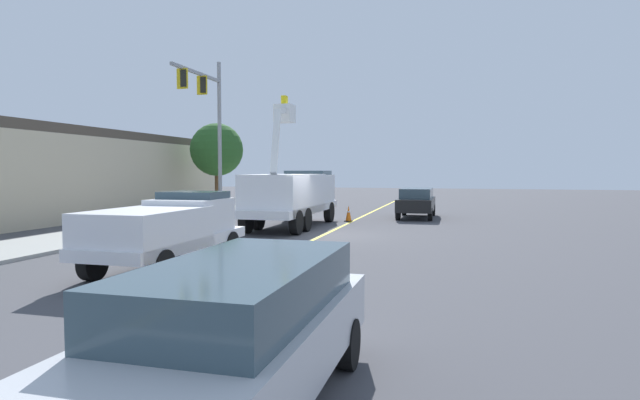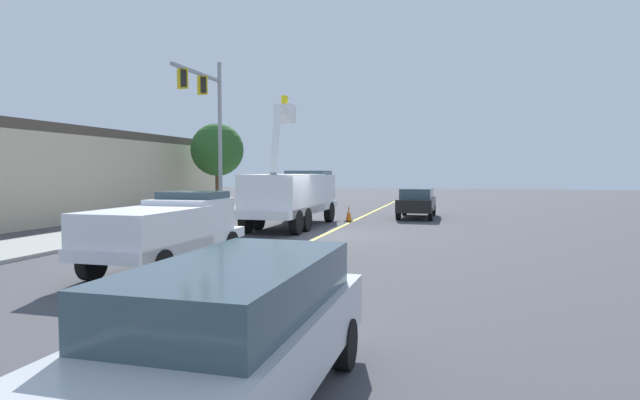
% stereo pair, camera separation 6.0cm
% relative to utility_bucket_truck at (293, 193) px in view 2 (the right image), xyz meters
% --- Properties ---
extents(ground, '(120.00, 120.00, 0.00)m').
position_rel_utility_bucket_truck_xyz_m(ground, '(-2.59, -2.29, -1.60)').
color(ground, '#47474C').
extents(sidewalk_far_side, '(60.04, 4.44, 0.12)m').
position_rel_utility_bucket_truck_xyz_m(sidewalk_far_side, '(-2.71, 6.64, -1.54)').
color(sidewalk_far_side, '#9E9E99').
rests_on(sidewalk_far_side, ground).
extents(lane_centre_stripe, '(50.00, 0.86, 0.01)m').
position_rel_utility_bucket_truck_xyz_m(lane_centre_stripe, '(-2.59, -2.29, -1.60)').
color(lane_centre_stripe, yellow).
rests_on(lane_centre_stripe, ground).
extents(utility_bucket_truck, '(8.23, 2.78, 6.49)m').
position_rel_utility_bucket_truck_xyz_m(utility_bucket_truck, '(0.00, 0.00, 0.00)').
color(utility_bucket_truck, white).
rests_on(utility_bucket_truck, ground).
extents(service_pickup_truck, '(5.63, 2.25, 2.06)m').
position_rel_utility_bucket_truck_xyz_m(service_pickup_truck, '(-10.98, -0.17, -0.48)').
color(service_pickup_truck, white).
rests_on(service_pickup_truck, ground).
extents(passing_minivan, '(4.83, 2.00, 1.69)m').
position_rel_utility_bucket_truck_xyz_m(passing_minivan, '(6.40, -5.29, -0.63)').
color(passing_minivan, black).
rests_on(passing_minivan, ground).
extents(trailing_sedan, '(4.83, 2.00, 1.69)m').
position_rel_utility_bucket_truck_xyz_m(trailing_sedan, '(-18.13, -5.63, -0.63)').
color(trailing_sedan, silver).
rests_on(trailing_sedan, ground).
extents(traffic_cone_leading, '(0.40, 0.40, 0.70)m').
position_rel_utility_bucket_truck_xyz_m(traffic_cone_leading, '(-13.94, -1.86, -1.26)').
color(traffic_cone_leading, black).
rests_on(traffic_cone_leading, ground).
extents(traffic_cone_mid_front, '(0.40, 0.40, 0.85)m').
position_rel_utility_bucket_truck_xyz_m(traffic_cone_mid_front, '(3.23, -2.03, -1.18)').
color(traffic_cone_mid_front, black).
rests_on(traffic_cone_mid_front, ground).
extents(traffic_signal_mast, '(5.19, 0.59, 8.89)m').
position_rel_utility_bucket_truck_xyz_m(traffic_signal_mast, '(2.45, 5.70, 4.24)').
color(traffic_signal_mast, gray).
rests_on(traffic_signal_mast, ground).
extents(commercial_building_backdrop, '(25.45, 8.74, 5.01)m').
position_rel_utility_bucket_truck_xyz_m(commercial_building_backdrop, '(1.67, 15.27, 0.91)').
color(commercial_building_backdrop, beige).
rests_on(commercial_building_backdrop, ground).
extents(street_tree_right, '(3.57, 3.57, 5.91)m').
position_rel_utility_bucket_truck_xyz_m(street_tree_right, '(8.43, 8.32, 2.50)').
color(street_tree_right, brown).
rests_on(street_tree_right, ground).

